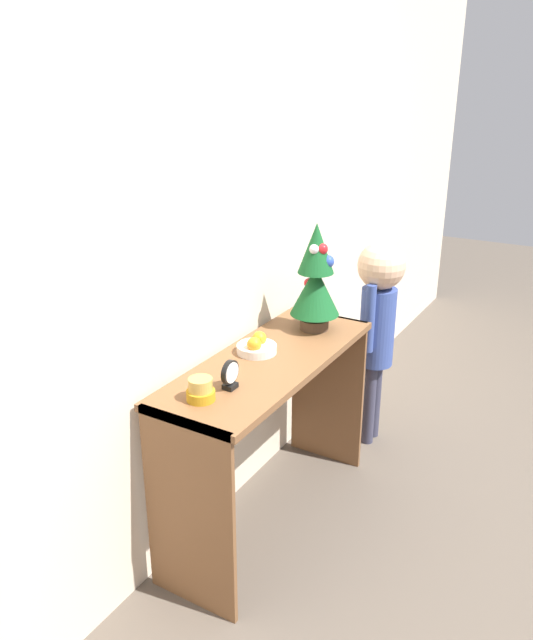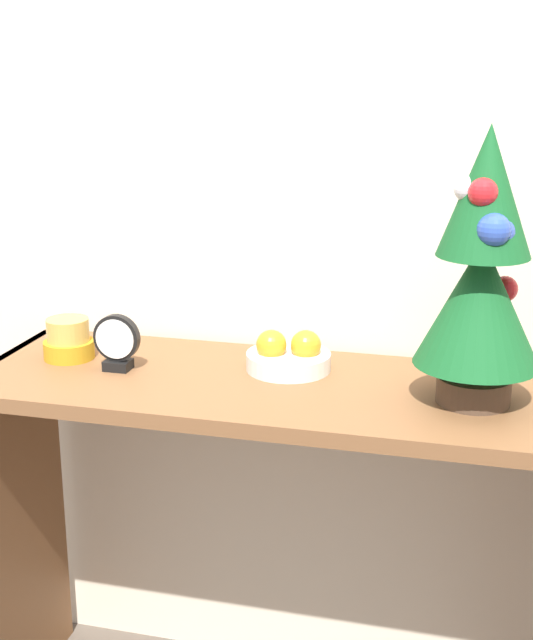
{
  "view_description": "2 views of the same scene",
  "coord_description": "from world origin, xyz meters",
  "px_view_note": "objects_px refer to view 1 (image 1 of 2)",
  "views": [
    {
      "loc": [
        -2.06,
        -0.98,
        1.9
      ],
      "look_at": [
        0.01,
        0.24,
        0.98
      ],
      "focal_mm": 35.0,
      "sensor_mm": 36.0,
      "label": 1
    },
    {
      "loc": [
        0.41,
        -1.37,
        1.42
      ],
      "look_at": [
        -0.0,
        0.18,
        0.95
      ],
      "focal_mm": 50.0,
      "sensor_mm": 36.0,
      "label": 2
    }
  ],
  "objects_px": {
    "singing_bowl": "(201,390)",
    "desk_clock": "(230,375)",
    "fruit_bowl": "(257,346)",
    "mini_tree": "(316,278)",
    "child_figure": "(378,310)"
  },
  "relations": [
    {
      "from": "singing_bowl",
      "to": "desk_clock",
      "type": "distance_m",
      "value": 0.14
    },
    {
      "from": "mini_tree",
      "to": "singing_bowl",
      "type": "distance_m",
      "value": 0.86
    },
    {
      "from": "fruit_bowl",
      "to": "desk_clock",
      "type": "height_order",
      "value": "desk_clock"
    },
    {
      "from": "mini_tree",
      "to": "singing_bowl",
      "type": "height_order",
      "value": "mini_tree"
    },
    {
      "from": "mini_tree",
      "to": "desk_clock",
      "type": "xyz_separation_m",
      "value": [
        -0.7,
        0.0,
        -0.19
      ]
    },
    {
      "from": "fruit_bowl",
      "to": "child_figure",
      "type": "xyz_separation_m",
      "value": [
        0.86,
        -0.22,
        -0.07
      ]
    },
    {
      "from": "mini_tree",
      "to": "fruit_bowl",
      "type": "xyz_separation_m",
      "value": [
        -0.37,
        0.09,
        -0.22
      ]
    },
    {
      "from": "singing_bowl",
      "to": "desk_clock",
      "type": "bearing_deg",
      "value": -18.34
    },
    {
      "from": "desk_clock",
      "to": "fruit_bowl",
      "type": "bearing_deg",
      "value": 14.77
    },
    {
      "from": "fruit_bowl",
      "to": "desk_clock",
      "type": "xyz_separation_m",
      "value": [
        -0.34,
        -0.09,
        0.03
      ]
    },
    {
      "from": "mini_tree",
      "to": "singing_bowl",
      "type": "bearing_deg",
      "value": 176.96
    },
    {
      "from": "mini_tree",
      "to": "singing_bowl",
      "type": "xyz_separation_m",
      "value": [
        -0.83,
        0.04,
        -0.21
      ]
    },
    {
      "from": "mini_tree",
      "to": "fruit_bowl",
      "type": "relative_size",
      "value": 2.93
    },
    {
      "from": "mini_tree",
      "to": "desk_clock",
      "type": "distance_m",
      "value": 0.73
    },
    {
      "from": "fruit_bowl",
      "to": "mini_tree",
      "type": "bearing_deg",
      "value": -13.65
    }
  ]
}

